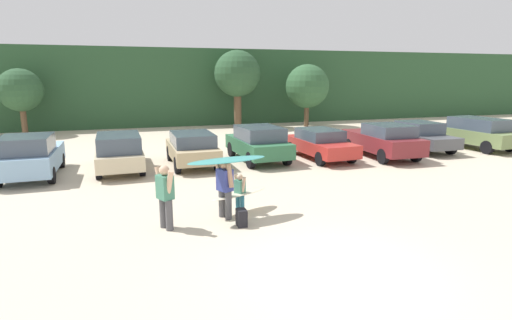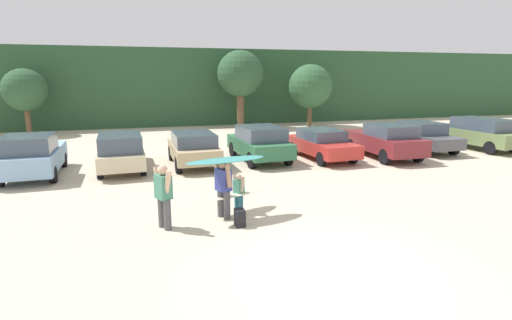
{
  "view_description": "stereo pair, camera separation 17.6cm",
  "coord_description": "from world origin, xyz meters",
  "px_view_note": "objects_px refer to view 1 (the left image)",
  "views": [
    {
      "loc": [
        -3.82,
        -6.51,
        3.83
      ],
      "look_at": [
        0.21,
        6.31,
        1.0
      ],
      "focal_mm": 28.05,
      "sensor_mm": 36.0,
      "label": 1
    },
    {
      "loc": [
        -3.65,
        -6.56,
        3.83
      ],
      "look_at": [
        0.21,
        6.31,
        1.0
      ],
      "focal_mm": 28.05,
      "sensor_mm": 36.0,
      "label": 2
    }
  ],
  "objects_px": {
    "person_companion": "(165,193)",
    "surfboard_cream": "(239,194)",
    "parked_car_forest_green": "(258,143)",
    "parked_car_maroon": "(383,140)",
    "parked_car_sky_blue": "(30,156)",
    "person_adult": "(225,186)",
    "person_child": "(240,191)",
    "parked_car_red": "(320,143)",
    "surfboard_teal": "(228,160)",
    "parked_car_champagne": "(119,151)",
    "parked_car_olive_green": "(475,132)",
    "parked_car_dark_gray": "(419,136)",
    "parked_car_tan": "(192,148)",
    "backpack_dropped": "(242,218)"
  },
  "relations": [
    {
      "from": "person_companion",
      "to": "surfboard_cream",
      "type": "xyz_separation_m",
      "value": [
        2.11,
        0.66,
        -0.39
      ]
    },
    {
      "from": "parked_car_forest_green",
      "to": "parked_car_maroon",
      "type": "distance_m",
      "value": 6.02
    },
    {
      "from": "parked_car_sky_blue",
      "to": "person_adult",
      "type": "relative_size",
      "value": 2.57
    },
    {
      "from": "parked_car_forest_green",
      "to": "parked_car_maroon",
      "type": "xyz_separation_m",
      "value": [
        5.94,
        -0.97,
        -0.01
      ]
    },
    {
      "from": "person_adult",
      "to": "person_child",
      "type": "xyz_separation_m",
      "value": [
        0.5,
        0.31,
        -0.28
      ]
    },
    {
      "from": "parked_car_red",
      "to": "parked_car_maroon",
      "type": "bearing_deg",
      "value": -105.26
    },
    {
      "from": "parked_car_red",
      "to": "surfboard_teal",
      "type": "bearing_deg",
      "value": 134.06
    },
    {
      "from": "parked_car_champagne",
      "to": "person_adult",
      "type": "relative_size",
      "value": 2.79
    },
    {
      "from": "parked_car_olive_green",
      "to": "surfboard_teal",
      "type": "xyz_separation_m",
      "value": [
        -15.21,
        -6.56,
        0.74
      ]
    },
    {
      "from": "parked_car_maroon",
      "to": "surfboard_teal",
      "type": "height_order",
      "value": "surfboard_teal"
    },
    {
      "from": "surfboard_cream",
      "to": "parked_car_champagne",
      "type": "bearing_deg",
      "value": -87.57
    },
    {
      "from": "parked_car_dark_gray",
      "to": "parked_car_forest_green",
      "type": "bearing_deg",
      "value": 90.81
    },
    {
      "from": "parked_car_red",
      "to": "parked_car_sky_blue",
      "type": "bearing_deg",
      "value": 86.72
    },
    {
      "from": "parked_car_tan",
      "to": "backpack_dropped",
      "type": "relative_size",
      "value": 9.0
    },
    {
      "from": "parked_car_dark_gray",
      "to": "surfboard_cream",
      "type": "xyz_separation_m",
      "value": [
        -11.49,
        -6.61,
        -0.23
      ]
    },
    {
      "from": "person_child",
      "to": "person_companion",
      "type": "distance_m",
      "value": 2.23
    },
    {
      "from": "parked_car_forest_green",
      "to": "parked_car_red",
      "type": "height_order",
      "value": "parked_car_forest_green"
    },
    {
      "from": "parked_car_tan",
      "to": "parked_car_red",
      "type": "bearing_deg",
      "value": -93.64
    },
    {
      "from": "parked_car_tan",
      "to": "person_companion",
      "type": "relative_size",
      "value": 2.43
    },
    {
      "from": "parked_car_forest_green",
      "to": "parked_car_olive_green",
      "type": "height_order",
      "value": "parked_car_olive_green"
    },
    {
      "from": "parked_car_champagne",
      "to": "parked_car_tan",
      "type": "relative_size",
      "value": 1.12
    },
    {
      "from": "parked_car_sky_blue",
      "to": "parked_car_forest_green",
      "type": "bearing_deg",
      "value": -89.05
    },
    {
      "from": "parked_car_forest_green",
      "to": "parked_car_red",
      "type": "distance_m",
      "value": 2.97
    },
    {
      "from": "parked_car_olive_green",
      "to": "person_companion",
      "type": "relative_size",
      "value": 2.94
    },
    {
      "from": "parked_car_olive_green",
      "to": "person_child",
      "type": "height_order",
      "value": "parked_car_olive_green"
    },
    {
      "from": "parked_car_forest_green",
      "to": "parked_car_olive_green",
      "type": "distance_m",
      "value": 12.14
    },
    {
      "from": "parked_car_red",
      "to": "parked_car_dark_gray",
      "type": "xyz_separation_m",
      "value": [
        5.86,
        0.37,
        0.05
      ]
    },
    {
      "from": "parked_car_olive_green",
      "to": "parked_car_champagne",
      "type": "bearing_deg",
      "value": 85.29
    },
    {
      "from": "person_child",
      "to": "parked_car_maroon",
      "type": "bearing_deg",
      "value": -173.09
    },
    {
      "from": "parked_car_maroon",
      "to": "parked_car_tan",
      "type": "bearing_deg",
      "value": 85.61
    },
    {
      "from": "parked_car_champagne",
      "to": "parked_car_dark_gray",
      "type": "bearing_deg",
      "value": -91.78
    },
    {
      "from": "surfboard_cream",
      "to": "person_child",
      "type": "bearing_deg",
      "value": 86.34
    },
    {
      "from": "parked_car_sky_blue",
      "to": "person_adult",
      "type": "bearing_deg",
      "value": -138.43
    },
    {
      "from": "surfboard_teal",
      "to": "parked_car_dark_gray",
      "type": "bearing_deg",
      "value": -160.75
    },
    {
      "from": "parked_car_sky_blue",
      "to": "surfboard_teal",
      "type": "distance_m",
      "value": 9.02
    },
    {
      "from": "parked_car_dark_gray",
      "to": "surfboard_teal",
      "type": "xyz_separation_m",
      "value": [
        -11.89,
        -6.93,
        0.84
      ]
    },
    {
      "from": "parked_car_champagne",
      "to": "parked_car_forest_green",
      "type": "relative_size",
      "value": 1.08
    },
    {
      "from": "parked_car_sky_blue",
      "to": "parked_car_dark_gray",
      "type": "height_order",
      "value": "parked_car_sky_blue"
    },
    {
      "from": "parked_car_tan",
      "to": "surfboard_teal",
      "type": "xyz_separation_m",
      "value": [
        -0.05,
        -6.84,
        0.83
      ]
    },
    {
      "from": "parked_car_sky_blue",
      "to": "parked_car_tan",
      "type": "distance_m",
      "value": 6.22
    },
    {
      "from": "parked_car_sky_blue",
      "to": "parked_car_red",
      "type": "relative_size",
      "value": 0.96
    },
    {
      "from": "surfboard_cream",
      "to": "person_adult",
      "type": "bearing_deg",
      "value": 9.34
    },
    {
      "from": "parked_car_tan",
      "to": "parked_car_red",
      "type": "distance_m",
      "value": 5.99
    },
    {
      "from": "parked_car_dark_gray",
      "to": "person_child",
      "type": "xyz_separation_m",
      "value": [
        -11.48,
        -6.64,
        -0.14
      ]
    },
    {
      "from": "parked_car_olive_green",
      "to": "person_adult",
      "type": "xyz_separation_m",
      "value": [
        -15.3,
        -6.57,
        0.05
      ]
    },
    {
      "from": "person_companion",
      "to": "backpack_dropped",
      "type": "relative_size",
      "value": 3.7
    },
    {
      "from": "person_adult",
      "to": "person_companion",
      "type": "relative_size",
      "value": 0.98
    },
    {
      "from": "parked_car_olive_green",
      "to": "person_adult",
      "type": "distance_m",
      "value": 16.66
    },
    {
      "from": "person_adult",
      "to": "person_companion",
      "type": "bearing_deg",
      "value": -14.74
    },
    {
      "from": "parked_car_olive_green",
      "to": "surfboard_teal",
      "type": "height_order",
      "value": "surfboard_teal"
    }
  ]
}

